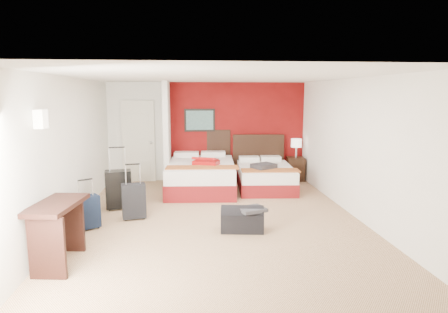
{
  "coord_description": "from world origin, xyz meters",
  "views": [
    {
      "loc": [
        -0.51,
        -6.65,
        2.22
      ],
      "look_at": [
        0.19,
        0.8,
        1.0
      ],
      "focal_mm": 31.05,
      "sensor_mm": 36.0,
      "label": 1
    }
  ],
  "objects": [
    {
      "name": "ground",
      "position": [
        0.0,
        0.0,
        0.0
      ],
      "size": [
        6.5,
        6.5,
        0.0
      ],
      "primitive_type": "plane",
      "color": "tan",
      "rests_on": "ground"
    },
    {
      "name": "room_walls",
      "position": [
        -1.4,
        1.42,
        1.26
      ],
      "size": [
        5.02,
        6.52,
        2.5
      ],
      "color": "white",
      "rests_on": "ground"
    },
    {
      "name": "red_accent_panel",
      "position": [
        0.75,
        3.23,
        1.25
      ],
      "size": [
        3.5,
        0.04,
        2.5
      ],
      "primitive_type": "cube",
      "color": "maroon",
      "rests_on": "ground"
    },
    {
      "name": "partition_wall",
      "position": [
        -1.0,
        2.61,
        1.25
      ],
      "size": [
        0.12,
        1.2,
        2.5
      ],
      "primitive_type": "cube",
      "color": "silver",
      "rests_on": "ground"
    },
    {
      "name": "entry_door",
      "position": [
        -1.75,
        3.2,
        1.02
      ],
      "size": [
        0.82,
        0.06,
        2.05
      ],
      "primitive_type": "cube",
      "color": "silver",
      "rests_on": "ground"
    },
    {
      "name": "bed_left",
      "position": [
        -0.21,
        2.13,
        0.33
      ],
      "size": [
        1.66,
        2.27,
        0.65
      ],
      "primitive_type": "cube",
      "rotation": [
        0.0,
        0.0,
        -0.07
      ],
      "color": "silver",
      "rests_on": "ground"
    },
    {
      "name": "bed_right",
      "position": [
        1.29,
        2.12,
        0.27
      ],
      "size": [
        1.37,
        1.87,
        0.54
      ],
      "primitive_type": "cube",
      "rotation": [
        0.0,
        0.0,
        -0.07
      ],
      "color": "white",
      "rests_on": "ground"
    },
    {
      "name": "red_suitcase_open",
      "position": [
        -0.11,
        2.03,
        0.7
      ],
      "size": [
        0.78,
        0.9,
        0.09
      ],
      "primitive_type": "cube",
      "rotation": [
        0.0,
        0.0,
        -0.37
      ],
      "color": "#A90E0E",
      "rests_on": "bed_left"
    },
    {
      "name": "jacket_bundle",
      "position": [
        1.19,
        1.82,
        0.59
      ],
      "size": [
        0.62,
        0.58,
        0.12
      ],
      "primitive_type": "cube",
      "rotation": [
        0.0,
        0.0,
        0.52
      ],
      "color": "#343338",
      "rests_on": "bed_right"
    },
    {
      "name": "nightstand",
      "position": [
        2.25,
        2.93,
        0.3
      ],
      "size": [
        0.47,
        0.47,
        0.6
      ],
      "primitive_type": "cube",
      "rotation": [
        0.0,
        0.0,
        -0.11
      ],
      "color": "black",
      "rests_on": "ground"
    },
    {
      "name": "table_lamp",
      "position": [
        2.25,
        2.93,
        0.84
      ],
      "size": [
        0.34,
        0.34,
        0.48
      ],
      "primitive_type": "cylinder",
      "rotation": [
        0.0,
        0.0,
        -0.35
      ],
      "color": "white",
      "rests_on": "nightstand"
    },
    {
      "name": "suitcase_black",
      "position": [
        -1.86,
        0.8,
        0.36
      ],
      "size": [
        0.53,
        0.38,
        0.73
      ],
      "primitive_type": "cube",
      "rotation": [
        0.0,
        0.0,
        0.18
      ],
      "color": "black",
      "rests_on": "ground"
    },
    {
      "name": "suitcase_charcoal",
      "position": [
        -1.48,
        0.15,
        0.3
      ],
      "size": [
        0.45,
        0.33,
        0.61
      ],
      "primitive_type": "cube",
      "rotation": [
        0.0,
        0.0,
        0.21
      ],
      "color": "black",
      "rests_on": "ground"
    },
    {
      "name": "suitcase_navy",
      "position": [
        -2.18,
        -0.33,
        0.26
      ],
      "size": [
        0.45,
        0.41,
        0.53
      ],
      "primitive_type": "cube",
      "rotation": [
        0.0,
        0.0,
        0.59
      ],
      "color": "black",
      "rests_on": "ground"
    },
    {
      "name": "duffel_bag",
      "position": [
        0.35,
        -0.65,
        0.17
      ],
      "size": [
        0.73,
        0.45,
        0.35
      ],
      "primitive_type": "cube",
      "rotation": [
        0.0,
        0.0,
        -0.13
      ],
      "color": "black",
      "rests_on": "ground"
    },
    {
      "name": "jacket_draped",
      "position": [
        0.5,
        -0.7,
        0.38
      ],
      "size": [
        0.5,
        0.46,
        0.05
      ],
      "primitive_type": "cube",
      "rotation": [
        0.0,
        0.0,
        0.34
      ],
      "color": "#36363B",
      "rests_on": "duffel_bag"
    },
    {
      "name": "desk",
      "position": [
        -2.21,
        -1.65,
        0.42
      ],
      "size": [
        0.63,
        1.06,
        0.83
      ],
      "primitive_type": "cube",
      "rotation": [
        0.0,
        0.0,
        -0.13
      ],
      "color": "black",
      "rests_on": "ground"
    }
  ]
}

